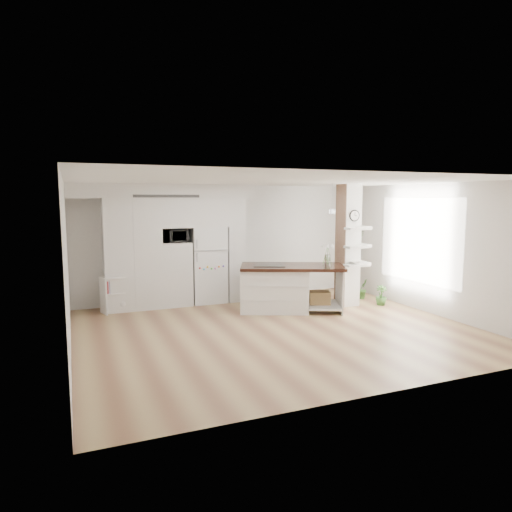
{
  "coord_description": "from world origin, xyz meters",
  "views": [
    {
      "loc": [
        -3.43,
        -7.36,
        2.39
      ],
      "look_at": [
        -0.04,
        0.9,
        1.26
      ],
      "focal_mm": 32.0,
      "sensor_mm": 36.0,
      "label": 1
    }
  ],
  "objects_px": {
    "kitchen_island": "(280,287)",
    "floor_plant_a": "(362,289)",
    "refrigerator": "(207,265)",
    "bookshelf": "(119,296)"
  },
  "relations": [
    {
      "from": "refrigerator",
      "to": "floor_plant_a",
      "type": "relative_size",
      "value": 3.64
    },
    {
      "from": "kitchen_island",
      "to": "refrigerator",
      "type": "bearing_deg",
      "value": 155.34
    },
    {
      "from": "bookshelf",
      "to": "refrigerator",
      "type": "bearing_deg",
      "value": -11.25
    },
    {
      "from": "kitchen_island",
      "to": "bookshelf",
      "type": "bearing_deg",
      "value": -176.67
    },
    {
      "from": "kitchen_island",
      "to": "floor_plant_a",
      "type": "xyz_separation_m",
      "value": [
        2.31,
        0.27,
        -0.27
      ]
    },
    {
      "from": "floor_plant_a",
      "to": "kitchen_island",
      "type": "bearing_deg",
      "value": -173.32
    },
    {
      "from": "kitchen_island",
      "to": "bookshelf",
      "type": "xyz_separation_m",
      "value": [
        -3.21,
        1.18,
        -0.18
      ]
    },
    {
      "from": "kitchen_island",
      "to": "floor_plant_a",
      "type": "bearing_deg",
      "value": 30.2
    },
    {
      "from": "refrigerator",
      "to": "kitchen_island",
      "type": "distance_m",
      "value": 1.86
    },
    {
      "from": "refrigerator",
      "to": "kitchen_island",
      "type": "xyz_separation_m",
      "value": [
        1.21,
        -1.36,
        -0.37
      ]
    }
  ]
}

